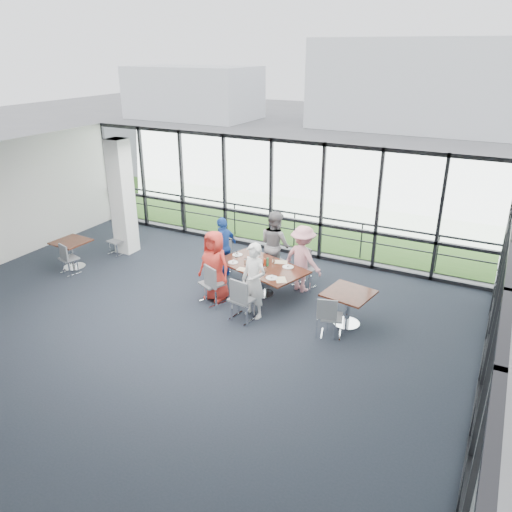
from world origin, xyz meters
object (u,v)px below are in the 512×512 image
at_px(side_table_right, 348,297).
at_px(side_table_left, 71,245).
at_px(chair_main_nl, 212,284).
at_px(main_table, 262,270).
at_px(diner_near_left, 215,266).
at_px(chair_spare_lb, 116,241).
at_px(diner_near_right, 254,281).
at_px(diner_far_left, 275,245).
at_px(chair_main_end, 220,258).
at_px(chair_main_fl, 274,260).
at_px(chair_main_fr, 305,269).
at_px(chair_spare_r, 332,317).
at_px(structural_column, 122,197).
at_px(diner_far_right, 303,259).
at_px(chair_spare_la, 69,258).
at_px(diner_end, 223,247).
at_px(chair_main_nr, 243,299).

bearing_deg(side_table_right, side_table_left, -176.29).
bearing_deg(chair_main_nl, main_table, 71.33).
bearing_deg(side_table_left, diner_near_left, 2.80).
xyz_separation_m(main_table, chair_spare_lb, (-4.77, 0.35, -0.24)).
relative_size(main_table, side_table_left, 2.67).
bearing_deg(diner_near_right, chair_main_nl, -172.53).
bearing_deg(diner_far_left, chair_main_end, 49.39).
height_order(chair_main_fl, chair_main_fr, chair_main_fr).
distance_m(diner_near_right, chair_main_end, 2.42).
xyz_separation_m(chair_spare_lb, chair_spare_r, (6.84, -1.34, 0.04)).
bearing_deg(chair_main_fr, diner_near_left, 69.25).
bearing_deg(diner_near_left, structural_column, 167.15).
bearing_deg(diner_far_right, chair_main_nl, 62.65).
height_order(chair_main_nl, chair_spare_la, chair_main_nl).
relative_size(side_table_right, chair_spare_la, 1.28).
relative_size(side_table_left, diner_end, 0.56).
xyz_separation_m(diner_far_left, diner_far_right, (0.90, -0.38, -0.06)).
bearing_deg(side_table_right, diner_near_right, -163.22).
height_order(diner_near_left, chair_spare_r, diner_near_left).
bearing_deg(chair_spare_r, chair_main_nr, 171.95).
bearing_deg(chair_spare_r, chair_main_nl, 162.30).
relative_size(diner_near_left, chair_spare_lb, 2.10).
bearing_deg(diner_near_left, diner_near_right, -8.04).
bearing_deg(chair_spare_la, chair_spare_r, 17.73).
height_order(structural_column, diner_near_left, structural_column).
relative_size(chair_main_end, chair_spare_r, 1.00).
height_order(main_table, side_table_right, same).
distance_m(diner_end, chair_spare_la, 4.01).
bearing_deg(side_table_right, diner_near_left, -175.03).
relative_size(chair_main_fl, chair_main_end, 0.98).
height_order(diner_far_left, chair_main_fl, diner_far_left).
xyz_separation_m(diner_far_right, diner_end, (-2.08, -0.17, -0.03)).
distance_m(side_table_left, chair_spare_r, 7.23).
height_order(diner_near_left, chair_spare_lb, diner_near_left).
distance_m(diner_near_left, chair_main_nl, 0.41).
height_order(chair_main_end, chair_spare_lb, chair_main_end).
relative_size(chair_main_nr, chair_spare_la, 1.18).
height_order(diner_far_right, chair_main_fl, diner_far_right).
bearing_deg(chair_spare_r, side_table_left, 163.60).
xyz_separation_m(side_table_left, diner_end, (3.82, 1.37, 0.16)).
distance_m(diner_near_left, chair_main_fr, 2.25).
xyz_separation_m(side_table_left, diner_far_right, (5.90, 1.55, 0.19)).
bearing_deg(structural_column, chair_spare_r, -13.86).
bearing_deg(diner_near_right, diner_near_left, 177.90).
height_order(structural_column, chair_main_fl, structural_column).
relative_size(side_table_right, diner_near_left, 0.64).
xyz_separation_m(main_table, diner_near_left, (-0.87, -0.68, 0.19)).
relative_size(diner_near_left, chair_main_fl, 1.96).
bearing_deg(chair_main_fr, chair_spare_lb, 30.85).
relative_size(diner_near_left, diner_near_right, 0.99).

